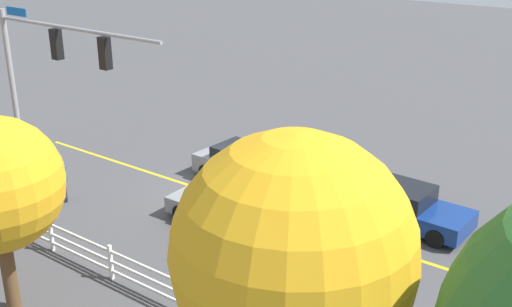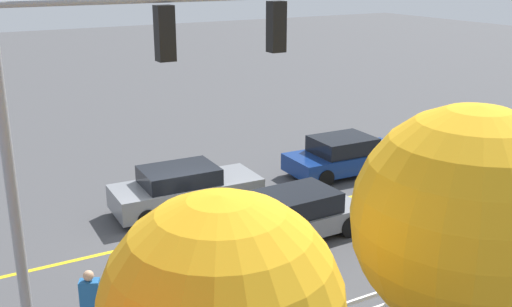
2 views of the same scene
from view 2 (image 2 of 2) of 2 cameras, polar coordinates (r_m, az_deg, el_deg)
ground_plane at (r=18.20m, az=-5.60°, el=-7.35°), size 120.00×120.00×0.00m
lane_center_stripe at (r=20.01m, az=4.92°, el=-4.96°), size 28.00×0.16×0.01m
signal_assembly at (r=11.25m, az=-12.17°, el=4.76°), size 7.80×0.38×7.40m
car_0 at (r=17.58m, az=3.27°, el=-5.84°), size 4.58×1.99×1.36m
car_1 at (r=19.55m, az=-6.66°, el=-3.32°), size 4.77×2.11×1.46m
car_2 at (r=23.08m, az=8.39°, el=-0.19°), size 4.70×2.14×1.43m
pedestrian at (r=13.28m, az=-15.17°, el=-13.44°), size 0.47×0.40×1.69m
white_rail_fence at (r=14.68m, az=16.64°, el=-11.87°), size 26.10×0.10×1.15m
tree_0 at (r=10.03m, az=19.14°, el=-5.98°), size 3.63×3.63×5.62m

